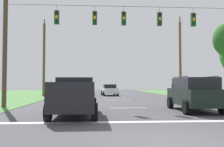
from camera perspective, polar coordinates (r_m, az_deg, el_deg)
ground_plane at (r=7.36m, az=13.76°, el=-15.15°), size 120.00×120.00×0.00m
stop_bar_stripe at (r=10.77m, az=7.96°, el=-11.06°), size 13.91×0.45×0.01m
lane_dash_0 at (r=16.64m, az=3.78°, el=-7.98°), size 2.50×0.15×0.01m
lane_dash_1 at (r=24.23m, az=1.44°, el=-6.21°), size 2.50×0.15×0.01m
lane_dash_2 at (r=29.67m, az=0.51°, el=-5.50°), size 2.50×0.15×0.01m
lane_dash_3 at (r=38.80m, az=-0.47°, el=-4.76°), size 2.50×0.15×0.01m
overhead_signal_span at (r=17.43m, az=3.39°, el=6.46°), size 17.07×0.31×7.44m
pickup_truck at (r=12.76m, az=-8.70°, el=-5.34°), size 2.36×5.44×1.95m
suv_black at (r=15.39m, az=18.48°, el=-4.38°), size 2.37×4.88×2.05m
distant_car_crossing_white at (r=35.64m, az=15.48°, el=-3.62°), size 2.17×4.38×1.52m
distant_car_oncoming at (r=33.51m, az=-0.61°, el=-3.79°), size 2.27×4.42×1.52m
utility_pole_mid_right at (r=32.81m, az=15.60°, el=3.57°), size 0.31×1.87×10.34m
utility_pole_near_left at (r=32.53m, az=-15.56°, el=3.31°), size 0.32×1.61×9.89m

